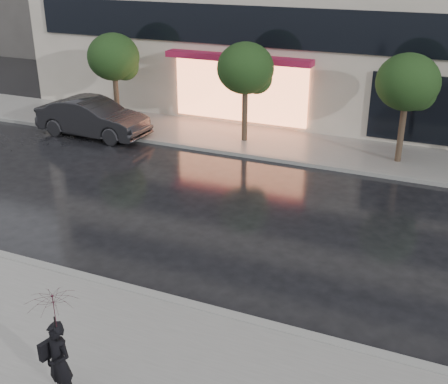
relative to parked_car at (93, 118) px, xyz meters
The scene contains 10 objects.
ground 12.32m from the parked_car, 42.48° to the right, with size 120.00×120.00×0.00m, color black.
sidewalk_near 14.70m from the parked_car, 51.88° to the right, with size 60.00×4.50×0.12m, color slate.
sidewalk_far 9.30m from the parked_car, 12.14° to the left, with size 60.00×3.50×0.12m, color slate.
curb_near 13.01m from the parked_car, 45.73° to the right, with size 60.00×0.25×0.14m, color gray.
curb_far 9.10m from the parked_car, ahead, with size 60.00×0.25×0.14m, color gray.
tree_far_west 2.75m from the parked_car, 85.87° to the left, with size 2.20×2.20×3.99m.
tree_mid_west 6.71m from the parked_car, 15.77° to the left, with size 2.20×2.20×3.99m.
tree_mid_east 12.43m from the parked_car, ahead, with size 2.20×2.20×3.99m.
parked_car is the anchor object (origin of this frame).
pedestrian_with_umbrella 15.25m from the parked_car, 56.13° to the right, with size 1.01×1.02×2.14m.
Camera 1 is at (4.93, -10.05, 7.25)m, focal length 45.00 mm.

